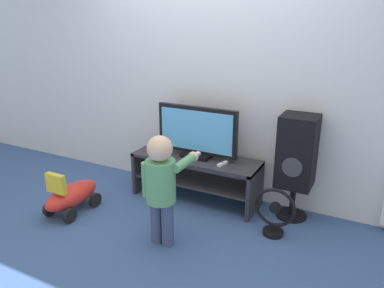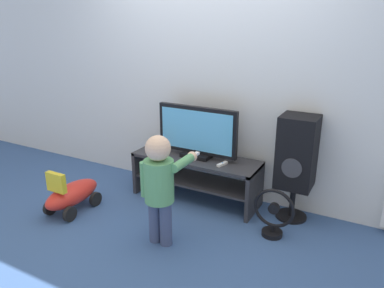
% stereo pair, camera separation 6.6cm
% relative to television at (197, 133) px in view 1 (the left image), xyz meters
% --- Properties ---
extents(ground_plane, '(16.00, 16.00, 0.00)m').
position_rel_television_xyz_m(ground_plane, '(0.00, -0.23, -0.70)').
color(ground_plane, '#38568C').
extents(wall_back, '(10.00, 0.06, 2.60)m').
position_rel_television_xyz_m(wall_back, '(0.00, 0.27, 0.60)').
color(wall_back, silver).
rests_on(wall_back, ground_plane).
extents(tv_stand, '(1.28, 0.43, 0.46)m').
position_rel_television_xyz_m(tv_stand, '(0.00, -0.02, -0.40)').
color(tv_stand, '#2D2D33').
rests_on(tv_stand, ground_plane).
extents(television, '(0.83, 0.20, 0.51)m').
position_rel_television_xyz_m(television, '(0.00, 0.00, 0.00)').
color(television, black).
rests_on(television, tv_stand).
extents(game_console, '(0.05, 0.20, 0.04)m').
position_rel_television_xyz_m(game_console, '(-0.46, -0.04, -0.23)').
color(game_console, white).
rests_on(game_console, tv_stand).
extents(remote_primary, '(0.07, 0.13, 0.03)m').
position_rel_television_xyz_m(remote_primary, '(0.31, -0.09, -0.24)').
color(remote_primary, white).
rests_on(remote_primary, tv_stand).
extents(child, '(0.35, 0.51, 0.93)m').
position_rel_television_xyz_m(child, '(0.11, -0.84, -0.16)').
color(child, '#3F4C72').
rests_on(child, ground_plane).
extents(speaker_tower, '(0.32, 0.31, 0.98)m').
position_rel_television_xyz_m(speaker_tower, '(0.96, 0.07, -0.08)').
color(speaker_tower, black).
rests_on(speaker_tower, ground_plane).
extents(floor_fan, '(0.35, 0.18, 0.43)m').
position_rel_television_xyz_m(floor_fan, '(0.89, -0.31, -0.51)').
color(floor_fan, black).
rests_on(floor_fan, ground_plane).
extents(ride_on_toy, '(0.30, 0.62, 0.45)m').
position_rel_television_xyz_m(ride_on_toy, '(-0.93, -0.80, -0.53)').
color(ride_on_toy, red).
rests_on(ride_on_toy, ground_plane).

